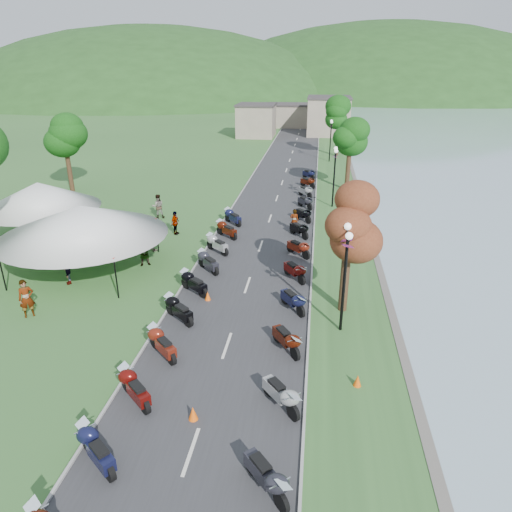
{
  "coord_description": "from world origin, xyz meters",
  "views": [
    {
      "loc": [
        3.54,
        -0.63,
        11.49
      ],
      "look_at": [
        0.33,
        23.2,
        1.3
      ],
      "focal_mm": 32.0,
      "sensor_mm": 36.0,
      "label": 1
    }
  ],
  "objects_px": {
    "pedestrian_a": "(30,316)",
    "pedestrian_b": "(159,218)",
    "pedestrian_c": "(69,284)",
    "vendor_tent_main": "(85,238)"
  },
  "relations": [
    {
      "from": "pedestrian_c",
      "to": "pedestrian_a",
      "type": "bearing_deg",
      "value": -36.64
    },
    {
      "from": "pedestrian_a",
      "to": "pedestrian_c",
      "type": "bearing_deg",
      "value": 51.39
    },
    {
      "from": "pedestrian_a",
      "to": "pedestrian_b",
      "type": "xyz_separation_m",
      "value": [
        1.22,
        15.76,
        0.0
      ]
    },
    {
      "from": "pedestrian_a",
      "to": "pedestrian_b",
      "type": "height_order",
      "value": "pedestrian_a"
    },
    {
      "from": "pedestrian_a",
      "to": "pedestrian_b",
      "type": "relative_size",
      "value": 1.0
    },
    {
      "from": "vendor_tent_main",
      "to": "pedestrian_c",
      "type": "distance_m",
      "value": 2.84
    },
    {
      "from": "pedestrian_b",
      "to": "pedestrian_a",
      "type": "bearing_deg",
      "value": 62.6
    },
    {
      "from": "pedestrian_a",
      "to": "pedestrian_c",
      "type": "distance_m",
      "value": 3.62
    },
    {
      "from": "pedestrian_b",
      "to": "vendor_tent_main",
      "type": "bearing_deg",
      "value": 61.97
    },
    {
      "from": "vendor_tent_main",
      "to": "pedestrian_c",
      "type": "relative_size",
      "value": 3.39
    }
  ]
}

